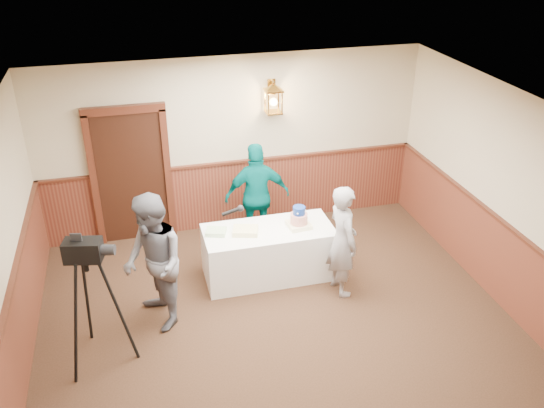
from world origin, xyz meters
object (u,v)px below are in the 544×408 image
at_px(assistant_p, 257,196).
at_px(tv_camera_rig, 94,309).
at_px(interviewer, 154,263).
at_px(baker, 342,241).
at_px(sheet_cake_yellow, 245,231).
at_px(display_table, 268,252).
at_px(sheet_cake_green, 216,232).
at_px(tiered_cake, 299,219).

bearing_deg(assistant_p, tv_camera_rig, 43.43).
relative_size(interviewer, baker, 1.12).
bearing_deg(sheet_cake_yellow, display_table, 2.35).
bearing_deg(interviewer, baker, 76.20).
bearing_deg(display_table, assistant_p, 86.76).
bearing_deg(interviewer, assistant_p, 117.60).
relative_size(assistant_p, tv_camera_rig, 1.04).
distance_m(sheet_cake_yellow, tv_camera_rig, 2.31).
height_order(baker, tv_camera_rig, tv_camera_rig).
distance_m(sheet_cake_green, assistant_p, 1.11).
distance_m(baker, tv_camera_rig, 3.23).
distance_m(display_table, baker, 1.13).
bearing_deg(sheet_cake_yellow, sheet_cake_green, 168.18).
bearing_deg(sheet_cake_green, interviewer, -140.08).
relative_size(interviewer, tv_camera_rig, 1.10).
xyz_separation_m(tiered_cake, interviewer, (-2.03, -0.64, 0.02)).
xyz_separation_m(sheet_cake_green, baker, (1.58, -0.68, 0.01)).
bearing_deg(assistant_p, sheet_cake_green, 48.71).
bearing_deg(interviewer, tiered_cake, 92.21).
distance_m(tiered_cake, baker, 0.72).
relative_size(tiered_cake, tv_camera_rig, 0.20).
relative_size(display_table, sheet_cake_yellow, 5.30).
height_order(interviewer, tv_camera_rig, interviewer).
xyz_separation_m(assistant_p, tv_camera_rig, (-2.37, -2.04, -0.11)).
relative_size(baker, assistant_p, 0.95).
distance_m(display_table, sheet_cake_yellow, 0.52).
relative_size(sheet_cake_green, baker, 0.17).
relative_size(sheet_cake_yellow, sheet_cake_green, 1.28).
distance_m(tiered_cake, tv_camera_rig, 2.98).
distance_m(interviewer, baker, 2.46).
height_order(sheet_cake_yellow, sheet_cake_green, sheet_cake_yellow).
height_order(tiered_cake, baker, baker).
bearing_deg(sheet_cake_green, sheet_cake_yellow, -11.82).
xyz_separation_m(display_table, tiered_cake, (0.43, -0.03, 0.50)).
height_order(tiered_cake, interviewer, interviewer).
xyz_separation_m(tiered_cake, sheet_cake_green, (-1.15, 0.10, -0.09)).
bearing_deg(tiered_cake, interviewer, -162.50).
height_order(display_table, baker, baker).
bearing_deg(baker, sheet_cake_yellow, 56.82).
distance_m(tiered_cake, assistant_p, 0.97).
bearing_deg(sheet_cake_green, display_table, -5.46).
bearing_deg(sheet_cake_yellow, tv_camera_rig, -149.82).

